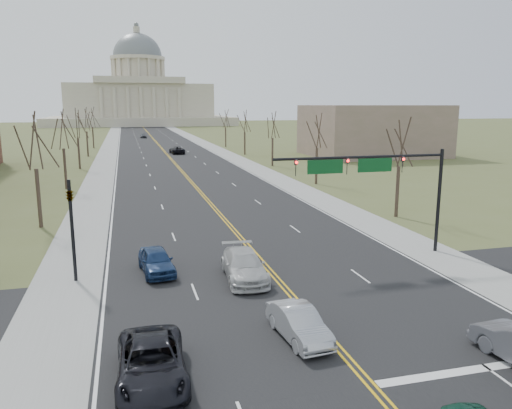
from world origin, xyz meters
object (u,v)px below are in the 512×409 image
car_sb_inner_lead (299,323)px  car_far_nb (177,150)px  signal_mast (374,172)px  signal_left (71,219)px  car_sb_outer_second (156,261)px  car_far_sb (143,135)px  car_sb_outer_lead (152,363)px  car_sb_inner_second (244,266)px

car_sb_inner_lead → car_far_nb: bearing=82.0°
signal_mast → car_far_nb: 76.13m
signal_left → car_sb_outer_second: size_ratio=1.33×
signal_mast → car_far_sb: (-10.14, 129.14, -4.97)m
car_far_sb → car_sb_outer_second: bearing=-90.4°
signal_mast → car_sb_outer_lead: size_ratio=2.22×
car_sb_outer_second → car_far_nb: car_sb_outer_second is taller
signal_mast → car_far_sb: size_ratio=2.63×
car_sb_inner_lead → car_sb_outer_second: 11.86m
car_sb_inner_lead → car_far_sb: size_ratio=0.93×
car_sb_outer_lead → car_sb_outer_second: bearing=86.8°
car_sb_inner_lead → car_sb_inner_second: size_ratio=0.76×
signal_mast → car_sb_inner_lead: (-8.77, -10.27, -5.04)m
signal_left → car_far_nb: bearing=79.8°
signal_left → car_far_sb: size_ratio=1.30×
car_sb_outer_second → signal_left: bearing=176.5°
signal_left → car_sb_inner_lead: signal_left is taller
car_sb_inner_second → car_far_nb: car_sb_inner_second is taller
car_sb_outer_second → car_sb_outer_lead: bearing=-100.7°
car_sb_inner_lead → car_sb_inner_second: car_sb_inner_second is taller
signal_left → car_sb_inner_second: size_ratio=1.07×
signal_left → car_sb_outer_lead: bearing=-73.0°
car_sb_outer_lead → car_sb_outer_second: size_ratio=1.21×
signal_mast → car_sb_inner_second: 10.77m
car_sb_inner_second → car_far_sb: size_ratio=1.22×
car_sb_outer_lead → car_sb_outer_second: (0.95, 12.43, 0.01)m
car_sb_inner_second → car_far_nb: size_ratio=1.02×
car_sb_outer_second → car_far_nb: 76.07m
car_sb_inner_second → car_sb_inner_lead: bearing=-82.7°
signal_left → car_sb_outer_lead: 13.08m
car_far_nb → car_far_sb: 53.58m
car_sb_outer_lead → signal_left: bearing=108.2°
signal_left → car_sb_inner_second: (9.63, -2.17, -2.89)m
car_sb_outer_second → car_sb_inner_second: bearing=-32.3°
car_sb_inner_second → car_sb_outer_second: (-4.95, 2.41, -0.05)m
signal_left → car_sb_inner_lead: bearing=-45.3°
car_far_nb → signal_left: bearing=74.1°
signal_mast → car_far_nb: (-5.31, 75.78, -4.99)m
signal_left → signal_mast: bearing=-0.0°
car_sb_inner_lead → signal_mast: bearing=43.8°
car_sb_inner_second → car_sb_outer_second: size_ratio=1.25×
car_sb_inner_second → car_far_nb: (4.01, 77.95, -0.05)m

